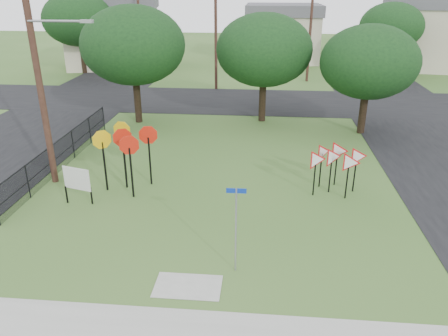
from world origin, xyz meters
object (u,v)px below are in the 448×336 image
at_px(stop_sign_cluster, 125,144).
at_px(yield_sign_cluster, 335,158).
at_px(info_board, 77,180).
at_px(street_name_sign, 236,225).

bearing_deg(stop_sign_cluster, yield_sign_cluster, 2.46).
distance_m(stop_sign_cluster, info_board, 2.52).
bearing_deg(street_name_sign, stop_sign_cluster, 132.04).
height_order(stop_sign_cluster, yield_sign_cluster, stop_sign_cluster).
xyz_separation_m(street_name_sign, yield_sign_cluster, (3.82, 6.06, -0.11)).
height_order(yield_sign_cluster, info_board, yield_sign_cluster).
height_order(street_name_sign, info_board, street_name_sign).
distance_m(yield_sign_cluster, info_board, 10.73).
relative_size(street_name_sign, stop_sign_cluster, 1.04).
relative_size(street_name_sign, yield_sign_cluster, 1.09).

